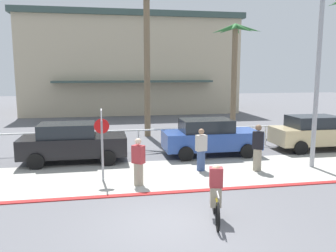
% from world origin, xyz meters
% --- Properties ---
extents(ground_plane, '(80.00, 80.00, 0.00)m').
position_xyz_m(ground_plane, '(0.00, 10.00, 0.00)').
color(ground_plane, '#5B5B60').
extents(sidewalk_strip, '(44.00, 4.00, 0.02)m').
position_xyz_m(sidewalk_strip, '(0.00, 4.20, 0.01)').
color(sidewalk_strip, '#ADAAA0').
rests_on(sidewalk_strip, ground).
extents(curb_paint, '(44.00, 0.24, 0.03)m').
position_xyz_m(curb_paint, '(0.00, 2.20, 0.01)').
color(curb_paint, maroon).
rests_on(curb_paint, ground).
extents(building_backdrop, '(19.89, 12.51, 8.98)m').
position_xyz_m(building_backdrop, '(1.00, 27.55, 4.51)').
color(building_backdrop, '#BCAD8E').
rests_on(building_backdrop, ground).
extents(rail_fence, '(26.85, 0.08, 1.04)m').
position_xyz_m(rail_fence, '(-0.00, 8.50, 0.84)').
color(rail_fence, white).
rests_on(rail_fence, ground).
extents(stop_sign_bike_lane, '(0.52, 0.56, 2.56)m').
position_xyz_m(stop_sign_bike_lane, '(-1.73, 3.80, 1.68)').
color(stop_sign_bike_lane, gray).
rests_on(stop_sign_bike_lane, ground).
extents(streetlight_curb, '(0.24, 2.54, 7.50)m').
position_xyz_m(streetlight_curb, '(6.61, 3.90, 4.28)').
color(streetlight_curb, '#9EA0A5').
rests_on(streetlight_curb, ground).
extents(palm_tree_1, '(3.41, 2.92, 8.64)m').
position_xyz_m(palm_tree_1, '(0.92, 12.19, 6.29)').
color(palm_tree_1, '#756047').
rests_on(palm_tree_1, ground).
extents(palm_tree_2, '(3.34, 3.08, 6.85)m').
position_xyz_m(palm_tree_2, '(6.76, 13.35, 5.02)').
color(palm_tree_2, '#756047').
rests_on(palm_tree_2, ground).
extents(car_black_1, '(4.40, 2.02, 1.69)m').
position_xyz_m(car_black_1, '(-2.99, 6.71, 0.87)').
color(car_black_1, black).
rests_on(car_black_1, ground).
extents(car_blue_2, '(4.40, 2.02, 1.69)m').
position_xyz_m(car_blue_2, '(3.14, 6.87, 0.87)').
color(car_blue_2, '#284793').
rests_on(car_blue_2, ground).
extents(car_tan_3, '(4.40, 2.02, 1.69)m').
position_xyz_m(car_tan_3, '(8.67, 7.06, 0.87)').
color(car_tan_3, tan).
rests_on(car_tan_3, ground).
extents(cyclist_yellow_0, '(0.48, 1.78, 1.50)m').
position_xyz_m(cyclist_yellow_0, '(1.16, 0.00, 0.69)').
color(cyclist_yellow_0, black).
rests_on(cyclist_yellow_0, ground).
extents(pedestrian_0, '(0.44, 0.37, 1.67)m').
position_xyz_m(pedestrian_0, '(2.03, 4.45, 0.77)').
color(pedestrian_0, '#384C7A').
rests_on(pedestrian_0, ground).
extents(pedestrian_1, '(0.47, 0.46, 1.64)m').
position_xyz_m(pedestrian_1, '(-0.54, 3.11, 0.76)').
color(pedestrian_1, gray).
rests_on(pedestrian_1, ground).
extents(pedestrian_2, '(0.48, 0.44, 1.84)m').
position_xyz_m(pedestrian_2, '(4.18, 4.02, 0.86)').
color(pedestrian_2, gray).
rests_on(pedestrian_2, ground).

